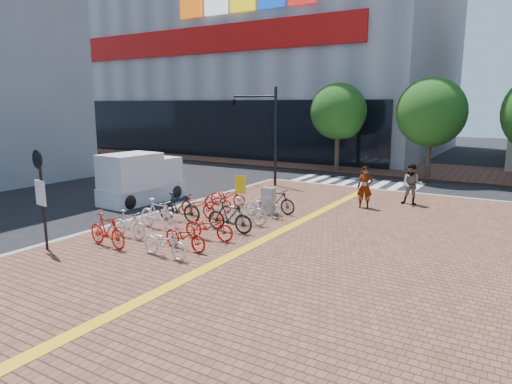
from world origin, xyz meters
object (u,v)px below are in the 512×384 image
Objects in this scene: utility_box at (269,201)px; bike_12 at (263,206)px; bike_6 at (228,196)px; notice_sign at (41,187)px; bike_3 at (179,207)px; box_truck at (140,179)px; bike_9 at (209,226)px; bike_1 at (129,224)px; pedestrian_b at (412,185)px; bike_4 at (198,205)px; bike_10 at (230,217)px; yellow_sign at (241,188)px; bike_0 at (107,231)px; bike_11 at (245,211)px; pedestrian_a at (365,187)px; bike_5 at (218,201)px; bike_7 at (165,243)px; bike_2 at (158,214)px; traffic_light_pole at (256,118)px; bike_13 at (277,201)px; bike_8 at (185,236)px.

bike_12 is at bearing -84.09° from utility_box.
bike_6 is 2.39m from utility_box.
bike_3 is at bearing 75.38° from notice_sign.
bike_6 is 4.64m from box_truck.
bike_3 reaches higher than bike_9.
pedestrian_b is (7.07, 10.45, 0.46)m from bike_1.
bike_4 is 2.78m from bike_10.
bike_10 reaches higher than bike_4.
yellow_sign is 6.05m from box_truck.
bike_1 is 5.53m from bike_12.
bike_6 is 0.94× the size of pedestrian_b.
bike_0 is 1.02× the size of bike_11.
utility_box is at bearing -12.53° from bike_0.
bike_9 is at bearing -126.15° from pedestrian_a.
bike_5 is at bearing -1.18° from box_truck.
notice_sign reaches higher than bike_0.
bike_4 is at bearing 74.52° from bike_11.
bike_7 is at bearing -121.88° from pedestrian_a.
bike_1 is at bearing 172.87° from bike_6.
bike_2 is 4.30m from bike_12.
notice_sign is at bearing 113.30° from bike_7.
traffic_light_pole is (-1.95, 9.03, 3.20)m from bike_3.
box_truck reaches higher than bike_11.
bike_5 is 0.98× the size of yellow_sign.
bike_4 is 3.30m from bike_13.
bike_9 is at bearing 168.39° from bike_11.
yellow_sign is 8.24m from traffic_light_pole.
traffic_light_pole is at bearing 143.82° from pedestrian_a.
bike_7 is 0.94× the size of pedestrian_b.
bike_4 is 0.93× the size of pedestrian_b.
pedestrian_a is 0.44× the size of box_truck.
bike_11 is 1.43m from bike_12.
bike_2 is 1.25m from bike_3.
traffic_light_pole is (-4.44, 11.63, 3.32)m from bike_8.
bike_5 is at bearing 168.71° from yellow_sign.
utility_box reaches higher than bike_11.
bike_9 is 1.02× the size of bike_11.
box_truck is at bearing 99.03° from bike_5.
box_truck is (-6.98, 1.49, 0.45)m from bike_11.
notice_sign is at bearing 154.04° from bike_12.
notice_sign reaches higher than yellow_sign.
bike_2 reaches higher than bike_12.
yellow_sign reaches higher than bike_0.
bike_11 is at bearing -140.55° from bike_6.
bike_9 is 0.97× the size of bike_10.
bike_5 is 0.97m from bike_6.
bike_2 is 1.08× the size of bike_4.
bike_3 is 8.20m from pedestrian_a.
bike_9 is (2.42, -2.44, 0.02)m from bike_4.
bike_5 is at bearing 47.11° from bike_11.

